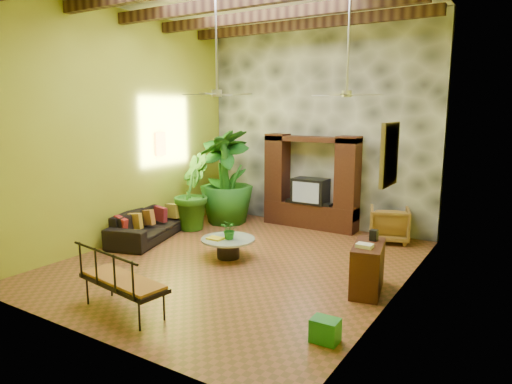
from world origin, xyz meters
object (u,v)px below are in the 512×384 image
Objects in this scene: ceiling_fan_back at (347,83)px; side_console at (368,268)px; entertainment_center at (311,189)px; ceiling_fan_front at (217,81)px; tall_plant_c at (226,177)px; coffee_table at (228,245)px; tall_plant_a at (225,177)px; iron_bench at (119,279)px; sofa at (148,224)px; tall_plant_b at (191,192)px; green_bin at (325,330)px; wicker_armchair at (389,224)px.

ceiling_fan_back reaches higher than side_console.
ceiling_fan_front is at bearing -93.24° from entertainment_center.
tall_plant_c is 2.26× the size of coffee_table.
tall_plant_a is (-2.12, -0.69, 0.22)m from entertainment_center.
entertainment_center is 2.41× the size of side_console.
ceiling_fan_front is 1.00× the size of ceiling_fan_back.
iron_bench is (1.93, -5.26, -0.64)m from tall_plant_a.
coffee_table is at bearing -110.33° from sofa.
ceiling_fan_back reaches higher than sofa.
ceiling_fan_back is at bearing -18.01° from tall_plant_c.
tall_plant_a is 1.09m from tall_plant_b.
ceiling_fan_front is at bearing 98.36° from iron_bench.
iron_bench is 4.54× the size of green_bin.
sofa is 2.33× the size of side_console.
ceiling_fan_back is 4.67m from green_bin.
tall_plant_b is (-4.45, -1.49, 0.54)m from wicker_armchair.
ceiling_fan_front reaches higher than wicker_armchair.
wicker_armchair is at bearing 76.84° from iron_bench.
coffee_table is (1.69, -2.30, -0.95)m from tall_plant_c.
sofa is at bearing 157.63° from green_bin.
coffee_table is 1.07× the size of side_console.
coffee_table is at bearing 164.45° from side_console.
tall_plant_a is (0.53, 2.25, 0.84)m from sofa.
side_console reaches higher than green_bin.
wicker_armchair is 4.95m from green_bin.
ceiling_fan_back is 1.74× the size of coffee_table.
ceiling_fan_front is at bearing 37.54° from wicker_armchair.
wicker_armchair is 0.35× the size of tall_plant_c.
ceiling_fan_front is 0.77× the size of tall_plant_c.
ceiling_fan_back is at bearing -93.90° from sofa.
tall_plant_a is 2.37× the size of side_console.
wicker_armchair is 2.43× the size of green_bin.
iron_bench is at bearing -89.69° from ceiling_fan_front.
coffee_table is at bearing 145.47° from green_bin.
ceiling_fan_back is 1.87× the size of side_console.
ceiling_fan_front is 3.98m from tall_plant_c.
side_console is (4.58, -2.49, -0.81)m from tall_plant_c.
tall_plant_b is 1.16× the size of iron_bench.
ceiling_fan_back is at bearing 74.05° from iron_bench.
ceiling_fan_front is 3.79m from tall_plant_b.
wicker_armchair is at bearing 50.25° from coffee_table.
side_console reaches higher than coffee_table.
ceiling_fan_back is 5.33m from sofa.
tall_plant_c is 6.47m from green_bin.
sofa is at bearing -166.78° from ceiling_fan_back.
side_console is (4.68, -2.56, -0.78)m from tall_plant_a.
tall_plant_b reaches higher than wicker_armchair.
sofa is at bearing -106.20° from tall_plant_c.
sofa is (-2.45, 0.60, -3.06)m from ceiling_fan_front.
tall_plant_c is 6.85× the size of green_bin.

